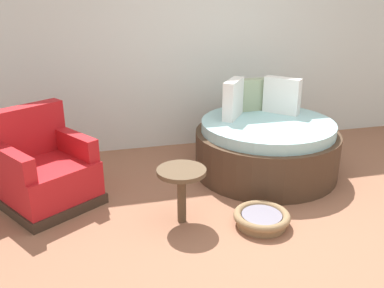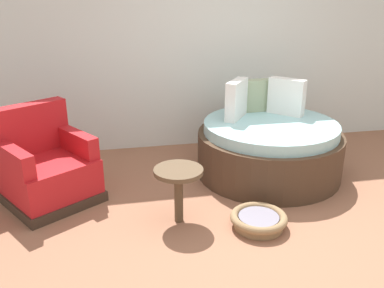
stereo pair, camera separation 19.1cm
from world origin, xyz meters
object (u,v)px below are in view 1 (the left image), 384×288
red_armchair (45,172)px  side_table (182,179)px  round_daybed (266,146)px  pet_basket (262,218)px

red_armchair → side_table: size_ratio=2.13×
round_daybed → red_armchair: bearing=-176.2°
pet_basket → side_table: bearing=159.9°
red_armchair → pet_basket: (1.89, -0.93, -0.26)m
side_table → round_daybed: bearing=35.4°
side_table → pet_basket: bearing=-20.1°
pet_basket → round_daybed: bearing=65.2°
red_armchair → round_daybed: bearing=3.8°
pet_basket → red_armchair: bearing=153.9°
round_daybed → red_armchair: 2.39m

